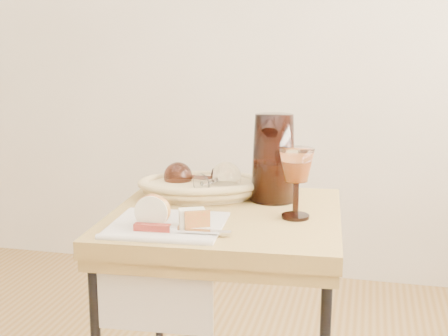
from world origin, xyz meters
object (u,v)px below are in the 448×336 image
(apple_half, at_px, (153,210))
(tea_towel, at_px, (168,225))
(pitcher, at_px, (274,158))
(table_knife, at_px, (178,229))
(goblet_lying_a, at_px, (193,177))
(goblet_lying_b, at_px, (216,180))
(wine_goblet, at_px, (296,183))
(bread_basket, at_px, (201,188))

(apple_half, bearing_deg, tea_towel, 38.32)
(pitcher, relative_size, table_knife, 1.27)
(goblet_lying_a, bearing_deg, goblet_lying_b, 154.27)
(tea_towel, bearing_deg, pitcher, 50.56)
(pitcher, xyz_separation_m, wine_goblet, (0.08, -0.16, -0.03))
(pitcher, relative_size, wine_goblet, 1.56)
(apple_half, height_order, table_knife, apple_half)
(wine_goblet, height_order, apple_half, wine_goblet)
(tea_towel, height_order, goblet_lying_a, goblet_lying_a)
(goblet_lying_a, bearing_deg, bread_basket, 151.34)
(bread_basket, xyz_separation_m, pitcher, (0.20, 0.01, 0.10))
(goblet_lying_a, bearing_deg, wine_goblet, 150.98)
(tea_towel, distance_m, apple_half, 0.06)
(bread_basket, bearing_deg, goblet_lying_b, -38.93)
(tea_towel, relative_size, apple_half, 3.16)
(bread_basket, bearing_deg, table_knife, -100.42)
(bread_basket, distance_m, apple_half, 0.31)
(tea_towel, xyz_separation_m, wine_goblet, (0.29, 0.14, 0.09))
(tea_towel, xyz_separation_m, bread_basket, (0.01, 0.28, 0.02))
(wine_goblet, bearing_deg, bread_basket, 153.04)
(tea_towel, xyz_separation_m, table_knife, (0.05, -0.06, 0.01))
(bread_basket, relative_size, apple_half, 3.74)
(tea_towel, distance_m, bread_basket, 0.28)
(goblet_lying_b, bearing_deg, apple_half, -169.01)
(tea_towel, distance_m, goblet_lying_a, 0.30)
(goblet_lying_b, bearing_deg, tea_towel, -165.09)
(apple_half, bearing_deg, bread_basket, 77.60)
(bread_basket, bearing_deg, tea_towel, -108.20)
(goblet_lying_b, distance_m, apple_half, 0.30)
(wine_goblet, distance_m, apple_half, 0.36)
(goblet_lying_b, xyz_separation_m, apple_half, (-0.08, -0.29, -0.01))
(goblet_lying_a, distance_m, pitcher, 0.24)
(goblet_lying_a, xyz_separation_m, wine_goblet, (0.31, -0.16, 0.04))
(goblet_lying_b, distance_m, table_knife, 0.32)
(bread_basket, relative_size, table_knife, 1.43)
(pitcher, distance_m, apple_half, 0.40)
(tea_towel, height_order, wine_goblet, wine_goblet)
(tea_towel, bearing_deg, wine_goblet, 21.25)
(bread_basket, height_order, wine_goblet, wine_goblet)
(goblet_lying_a, bearing_deg, pitcher, 177.20)
(goblet_lying_a, xyz_separation_m, pitcher, (0.23, -0.00, 0.07))
(bread_basket, height_order, apple_half, apple_half)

